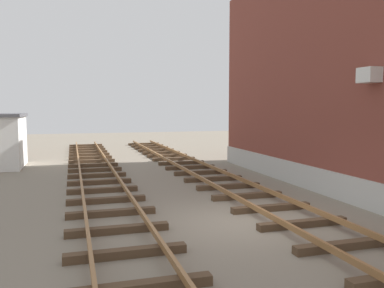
# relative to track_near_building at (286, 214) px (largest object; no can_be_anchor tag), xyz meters

# --- Properties ---
(ground_plane) EXTENTS (80.00, 80.00, 0.00)m
(ground_plane) POSITION_rel_track_near_building_xyz_m (-1.19, 0.00, -0.13)
(ground_plane) COLOR slate
(track_near_building) EXTENTS (2.50, 47.36, 0.32)m
(track_near_building) POSITION_rel_track_near_building_xyz_m (0.00, 0.00, 0.00)
(track_near_building) COLOR #4C3826
(track_near_building) RESTS_ON ground
(track_centre) EXTENTS (2.50, 47.36, 0.32)m
(track_centre) POSITION_rel_track_near_building_xyz_m (-4.60, 0.00, -0.00)
(track_centre) COLOR #4C3826
(track_centre) RESTS_ON ground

